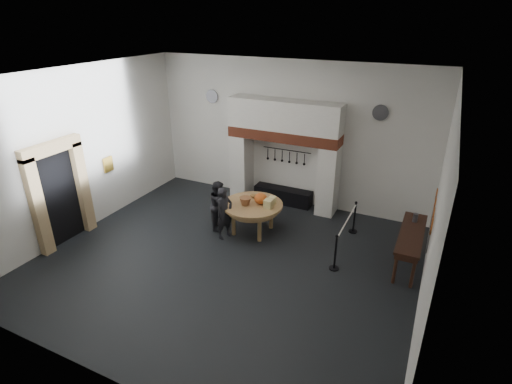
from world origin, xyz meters
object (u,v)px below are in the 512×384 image
at_px(work_table, 253,205).
at_px(visitor_far, 219,205).
at_px(side_table, 412,233).
at_px(iron_range, 283,196).
at_px(barrier_post_near, 335,253).
at_px(visitor_near, 224,213).
at_px(barrier_post_far, 354,218).

height_order(work_table, visitor_far, visitor_far).
relative_size(work_table, side_table, 0.77).
xyz_separation_m(iron_range, barrier_post_near, (2.53, -2.92, 0.20)).
xyz_separation_m(visitor_far, side_table, (5.12, 0.40, 0.15)).
height_order(visitor_near, visitor_far, visitor_near).
xyz_separation_m(work_table, side_table, (4.17, 0.19, 0.03)).
height_order(work_table, visitor_near, visitor_near).
bearing_deg(visitor_far, barrier_post_far, -90.66).
distance_m(iron_range, visitor_near, 2.85).
bearing_deg(barrier_post_far, barrier_post_near, -90.00).
bearing_deg(work_table, barrier_post_near, -17.05).
xyz_separation_m(work_table, barrier_post_near, (2.60, -0.80, -0.39)).
bearing_deg(visitor_near, side_table, -61.01).
distance_m(iron_range, barrier_post_far, 2.70).
xyz_separation_m(iron_range, work_table, (-0.07, -2.13, 0.59)).
bearing_deg(work_table, side_table, 2.62).
relative_size(visitor_near, barrier_post_near, 1.64).
distance_m(visitor_near, side_table, 4.79).
distance_m(barrier_post_near, barrier_post_far, 2.00).
bearing_deg(barrier_post_far, side_table, -32.82).
height_order(barrier_post_near, barrier_post_far, same).
relative_size(work_table, visitor_near, 1.14).
distance_m(visitor_near, barrier_post_near, 3.17).
xyz_separation_m(side_table, barrier_post_near, (-1.57, -0.99, -0.42)).
distance_m(work_table, barrier_post_near, 2.74).
distance_m(visitor_far, side_table, 5.14).
relative_size(visitor_near, barrier_post_far, 1.64).
height_order(iron_range, visitor_near, visitor_near).
bearing_deg(barrier_post_near, visitor_near, 176.61).
distance_m(visitor_near, barrier_post_far, 3.65).
bearing_deg(iron_range, barrier_post_far, -20.05).
bearing_deg(visitor_far, iron_range, -46.02).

